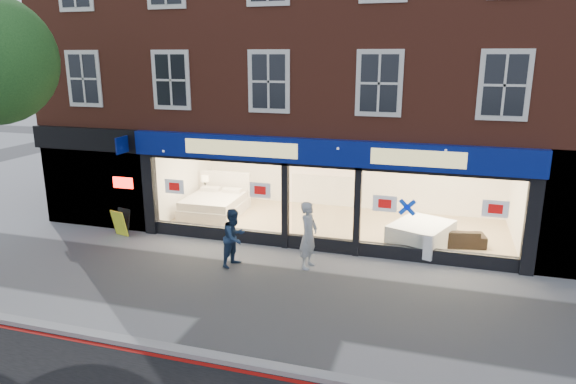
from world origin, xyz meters
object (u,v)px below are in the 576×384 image
at_px(display_bed, 215,204).
at_px(pedestrian_blue, 234,237).
at_px(a_board, 121,222).
at_px(pedestrian_grey, 309,235).
at_px(mattress_stack, 421,235).
at_px(sofa, 454,237).

height_order(display_bed, pedestrian_blue, pedestrian_blue).
xyz_separation_m(a_board, pedestrian_grey, (6.27, -0.72, 0.49)).
bearing_deg(mattress_stack, pedestrian_blue, -150.87).
bearing_deg(a_board, display_bed, 68.15).
relative_size(sofa, pedestrian_blue, 1.11).
relative_size(mattress_stack, a_board, 2.60).
bearing_deg(mattress_stack, sofa, 22.25).
bearing_deg(pedestrian_grey, a_board, 92.64).
bearing_deg(display_bed, a_board, -128.68).
relative_size(display_bed, a_board, 2.77).
bearing_deg(display_bed, sofa, -7.69).
bearing_deg(sofa, pedestrian_blue, 16.55).
bearing_deg(a_board, sofa, 25.41).
height_order(display_bed, pedestrian_grey, pedestrian_grey).
bearing_deg(sofa, mattress_stack, 10.74).
distance_m(display_bed, sofa, 8.05).
distance_m(mattress_stack, pedestrian_blue, 5.43).
height_order(a_board, pedestrian_blue, pedestrian_blue).
bearing_deg(pedestrian_blue, mattress_stack, -44.10).
xyz_separation_m(display_bed, mattress_stack, (7.08, -1.20, -0.01)).
xyz_separation_m(sofa, pedestrian_grey, (-3.73, -2.56, 0.55)).
bearing_deg(a_board, pedestrian_blue, -0.17).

